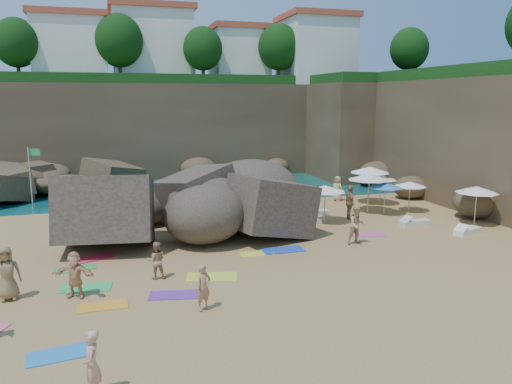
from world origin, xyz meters
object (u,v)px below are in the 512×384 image
object	(u,v)px
person_stand_4	(337,189)
person_stand_6	(92,365)
parasol_2	(381,178)
person_stand_3	(350,203)
flag_pole	(32,170)
lounger_0	(231,219)
parasol_0	(270,174)
parasol_1	(231,179)
person_stand_2	(290,192)
person_stand_5	(181,202)
person_stand_1	(156,260)
rock_outcrop	(189,233)

from	to	relation	value
person_stand_4	person_stand_6	xyz separation A→B (m)	(-15.08, -18.95, -0.01)
parasol_2	person_stand_3	world-z (taller)	person_stand_3
flag_pole	person_stand_6	xyz separation A→B (m)	(4.10, -22.22, -1.62)
person_stand_4	lounger_0	bearing A→B (deg)	-91.11
lounger_0	person_stand_4	world-z (taller)	person_stand_4
flag_pole	parasol_0	bearing A→B (deg)	-16.11
parasol_2	person_stand_4	bearing A→B (deg)	140.08
lounger_0	person_stand_3	xyz separation A→B (m)	(6.65, -1.28, 0.83)
parasol_1	parasol_2	distance (m)	10.09
parasol_2	person_stand_2	distance (m)	5.89
person_stand_2	lounger_0	bearing A→B (deg)	50.76
person_stand_4	person_stand_5	world-z (taller)	person_stand_5
flag_pole	person_stand_5	size ratio (longest dim) A/B	2.02
lounger_0	person_stand_2	xyz separation A→B (m)	(4.85, 3.66, 0.65)
parasol_0	person_stand_1	size ratio (longest dim) A/B	1.71
parasol_0	parasol_2	world-z (taller)	parasol_0
parasol_1	parasol_2	size ratio (longest dim) A/B	1.25
parasol_2	person_stand_3	bearing A→B (deg)	-140.04
parasol_0	person_stand_4	xyz separation A→B (m)	(4.98, 0.83, -1.32)
person_stand_2	person_stand_5	size ratio (longest dim) A/B	0.83
parasol_1	person_stand_1	bearing A→B (deg)	-119.34
person_stand_2	rock_outcrop	bearing A→B (deg)	49.51
parasol_2	person_stand_2	size ratio (longest dim) A/B	1.30
flag_pole	parasol_0	size ratio (longest dim) A/B	1.54
person_stand_6	person_stand_5	bearing A→B (deg)	167.31
person_stand_3	lounger_0	bearing A→B (deg)	85.70
person_stand_2	person_stand_5	world-z (taller)	person_stand_5
lounger_0	parasol_0	bearing A→B (deg)	52.38
parasol_0	person_stand_5	bearing A→B (deg)	-169.82
person_stand_5	person_stand_6	world-z (taller)	person_stand_5
lounger_0	person_stand_4	bearing A→B (deg)	35.13
person_stand_4	person_stand_3	bearing A→B (deg)	-42.59
parasol_0	lounger_0	size ratio (longest dim) A/B	1.38
parasol_1	lounger_0	bearing A→B (deg)	-104.87
person_stand_2	person_stand_3	size ratio (longest dim) A/B	0.81
parasol_0	person_stand_5	xyz separation A→B (m)	(-5.73, -1.03, -1.21)
flag_pole	lounger_0	bearing A→B (deg)	-32.23
person_stand_4	person_stand_2	bearing A→B (deg)	-115.26
person_stand_2	person_stand_3	bearing A→B (deg)	123.72
rock_outcrop	person_stand_5	xyz separation A→B (m)	(0.08, 3.50, 0.94)
person_stand_5	lounger_0	bearing A→B (deg)	-63.86
person_stand_1	person_stand_2	bearing A→B (deg)	-124.82
flag_pole	person_stand_2	world-z (taller)	flag_pole
person_stand_3	person_stand_5	size ratio (longest dim) A/B	1.03
rock_outcrop	parasol_0	distance (m)	7.68
parasol_1	parasol_2	xyz separation A→B (m)	(10.06, 0.66, -0.44)
parasol_0	person_stand_2	bearing A→B (deg)	27.09
parasol_2	person_stand_4	world-z (taller)	parasol_2
person_stand_4	person_stand_1	bearing A→B (deg)	-73.50
person_stand_2	person_stand_1	bearing A→B (deg)	63.90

